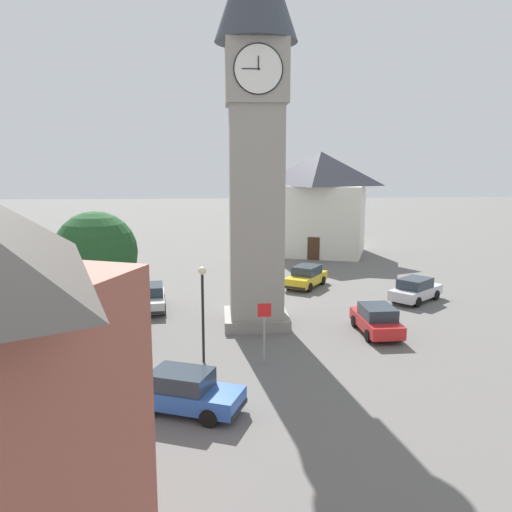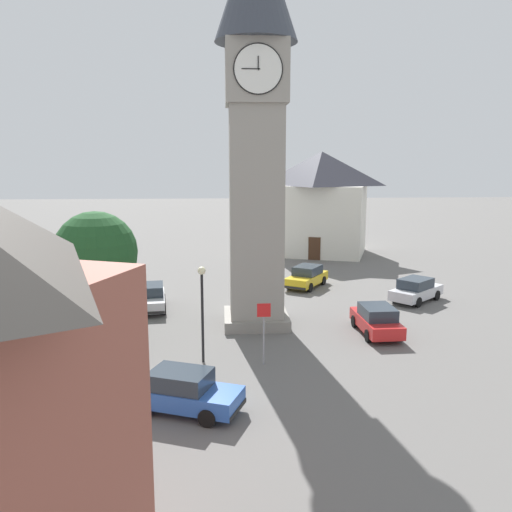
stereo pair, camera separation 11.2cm
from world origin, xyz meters
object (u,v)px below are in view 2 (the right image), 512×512
(car_white_side, at_px, (7,355))
(tree, at_px, (96,253))
(pedestrian, at_px, (85,296))
(car_silver_kerb, at_px, (307,277))
(car_black_far, at_px, (376,320))
(building_shop_left, at_px, (321,202))
(road_sign, at_px, (264,323))
(clock_tower, at_px, (256,92))
(car_green_alley, at_px, (416,290))
(car_blue_kerb, at_px, (183,391))
(car_red_corner, at_px, (150,297))
(lamp_post, at_px, (202,298))

(car_white_side, relative_size, tree, 0.66)
(pedestrian, bearing_deg, tree, 111.52)
(car_silver_kerb, height_order, pedestrian, pedestrian)
(car_black_far, distance_m, building_shop_left, 24.81)
(car_silver_kerb, xyz_separation_m, road_sign, (4.25, 14.52, 1.14))
(clock_tower, height_order, building_shop_left, clock_tower)
(road_sign, bearing_deg, car_green_alley, -136.49)
(clock_tower, xyz_separation_m, tree, (8.12, 1.82, -8.00))
(car_blue_kerb, distance_m, road_sign, 5.51)
(clock_tower, relative_size, car_black_far, 5.07)
(car_red_corner, xyz_separation_m, tree, (1.89, 5.19, 3.66))
(car_blue_kerb, xyz_separation_m, car_green_alley, (-13.89, -14.40, 0.00))
(car_white_side, distance_m, car_green_alley, 23.98)
(clock_tower, bearing_deg, car_red_corner, -28.40)
(clock_tower, xyz_separation_m, car_green_alley, (-10.60, -4.16, -11.65))
(car_silver_kerb, height_order, lamp_post, lamp_post)
(lamp_post, bearing_deg, car_black_far, -159.30)
(car_red_corner, distance_m, lamp_post, 9.76)
(tree, height_order, lamp_post, tree)
(building_shop_left, bearing_deg, lamp_post, 69.34)
(car_silver_kerb, xyz_separation_m, building_shop_left, (-3.51, -13.73, 4.24))
(pedestrian, bearing_deg, car_blue_kerb, 116.92)
(car_green_alley, bearing_deg, car_blue_kerb, 46.03)
(car_silver_kerb, relative_size, tree, 0.67)
(car_silver_kerb, bearing_deg, car_red_corner, 26.48)
(building_shop_left, bearing_deg, car_white_side, 56.44)
(clock_tower, distance_m, car_red_corner, 13.64)
(car_white_side, relative_size, building_shop_left, 0.41)
(car_green_alley, height_order, tree, tree)
(pedestrian, bearing_deg, car_silver_kerb, -158.63)
(car_white_side, xyz_separation_m, tree, (-2.98, -4.24, 3.66))
(car_black_far, distance_m, tree, 14.76)
(road_sign, bearing_deg, tree, -27.04)
(car_white_side, xyz_separation_m, car_black_far, (-17.27, -3.97, 0.00))
(tree, distance_m, lamp_post, 6.65)
(tree, distance_m, road_sign, 9.41)
(clock_tower, xyz_separation_m, car_silver_kerb, (-4.21, -8.57, -11.65))
(car_white_side, distance_m, building_shop_left, 34.31)
(car_silver_kerb, height_order, car_red_corner, same)
(car_green_alley, distance_m, pedestrian, 20.66)
(car_black_far, xyz_separation_m, pedestrian, (16.20, -5.10, 0.25))
(clock_tower, xyz_separation_m, car_black_far, (-6.17, 2.10, -11.65))
(road_sign, bearing_deg, car_white_side, 0.63)
(tree, bearing_deg, lamp_post, 145.86)
(car_silver_kerb, relative_size, road_sign, 1.57)
(clock_tower, distance_m, car_blue_kerb, 15.86)
(car_blue_kerb, bearing_deg, lamp_post, -96.57)
(car_silver_kerb, relative_size, car_green_alley, 1.04)
(car_blue_kerb, distance_m, building_shop_left, 34.62)
(clock_tower, distance_m, road_sign, 12.08)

